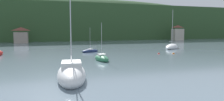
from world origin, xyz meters
The scene contains 9 objects.
wooded_hillside centered at (11.58, 140.65, 6.61)m, with size 352.00×75.46×38.13m.
shore_building_westcentral centered at (-15.89, 90.81, 2.70)m, with size 4.65×3.68×5.56m.
shore_building_central centered at (47.67, 90.70, 3.23)m, with size 4.68×3.44×6.65m.
sailboat_mid_3 centered at (0.49, 42.20, 0.30)m, with size 1.84×4.79×6.11m.
sailboat_far_5 centered at (22.48, 56.66, 0.37)m, with size 7.31×7.42×10.02m.
sailboat_mid_7 centered at (-5.38, 31.17, 0.53)m, with size 3.56×8.36×12.18m.
sailboat_far_8 centered at (1.20, 54.46, 0.22)m, with size 4.23×2.95×5.42m.
mooring_buoy_near centered at (13.40, 47.29, 0.00)m, with size 0.41×0.41×0.41m, color red.
mooring_buoy_far centered at (16.19, 46.49, 0.00)m, with size 0.44×0.44×0.44m, color orange.
Camera 1 is at (-7.63, 11.08, 4.77)m, focal length 33.71 mm.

